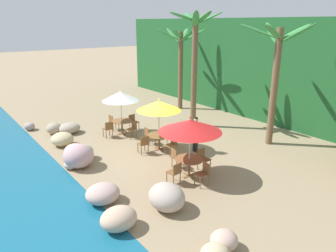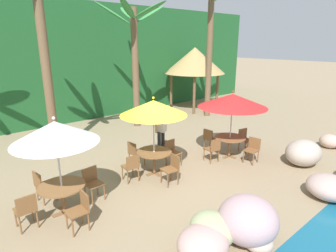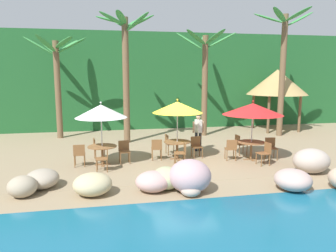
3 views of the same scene
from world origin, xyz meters
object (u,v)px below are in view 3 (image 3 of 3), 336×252
Objects in this scene: umbrella_white at (101,111)px; chair_yellow_seaward at (196,145)px; dining_table_red at (251,145)px; chair_white_left at (79,154)px; umbrella_red at (253,109)px; chair_yellow_inland at (169,143)px; chair_red_inland at (240,143)px; chair_red_right at (265,152)px; chair_yellow_left at (157,148)px; chair_yellow_right at (182,152)px; chair_white_inland at (97,147)px; palm_tree_nearest at (57,70)px; chair_white_right at (104,157)px; umbrella_yellow at (177,107)px; palm_tree_second at (125,57)px; dining_table_yellow at (177,144)px; chair_red_seaward at (271,147)px; palm_tree_fourth at (283,56)px; palapa_hut at (277,82)px; palm_tree_third at (205,67)px; waiter_in_white at (198,130)px; chair_white_seaward at (124,150)px; dining_table_white at (102,149)px; chair_red_left at (231,148)px.

umbrella_white is 2.81× the size of chair_yellow_seaward.
chair_white_left is at bearing 177.63° from dining_table_red.
chair_yellow_inland is at bearing 154.01° from umbrella_red.
chair_red_right is at bearing -79.19° from chair_red_inland.
chair_yellow_left is 4.25m from chair_red_right.
chair_yellow_inland is 1.00× the size of chair_yellow_right.
palm_tree_nearest reaches higher than chair_white_inland.
umbrella_yellow is at bearing 21.21° from chair_white_right.
palm_tree_second is (-1.61, 2.85, 3.78)m from chair_yellow_inland.
dining_table_yellow is 0.86m from chair_yellow_inland.
dining_table_red is 1.26× the size of chair_red_seaward.
chair_yellow_left is 0.13× the size of palm_tree_fourth.
palm_tree_fourth is at bearing -111.89° from palapa_hut.
chair_red_seaward is (6.73, 0.43, 0.00)m from chair_white_right.
palm_tree_third is at bearing 94.33° from chair_red_right.
waiter_in_white reaches higher than chair_white_inland.
umbrella_yellow is 1.84m from chair_yellow_left.
chair_red_inland is (4.97, 0.31, 0.00)m from chair_white_seaward.
umbrella_white is at bearing 176.27° from umbrella_red.
umbrella_white is 2.68m from chair_yellow_left.
palm_tree_second is 1.70× the size of palapa_hut.
dining_table_white is 1.26× the size of chair_red_left.
chair_yellow_right is 0.13× the size of palm_tree_fourth.
dining_table_white is 1.26× the size of chair_yellow_left.
umbrella_white is 6.13m from dining_table_red.
chair_red_left is at bearing -48.26° from palm_tree_second.
umbrella_red is 2.79× the size of chair_red_seaward.
palm_tree_third reaches higher than chair_red_right.
chair_yellow_inland is 4.25m from chair_red_seaward.
umbrella_white is 1.79m from chair_white_inland.
umbrella_red is at bearing 177.80° from chair_red_seaward.
dining_table_white is 11.34m from palm_tree_fourth.
chair_red_left is (5.09, -0.35, -0.10)m from dining_table_white.
umbrella_yellow is (3.01, 0.29, 0.06)m from umbrella_white.
umbrella_white is at bearing 90.00° from dining_table_white.
palm_tree_nearest is at bearing 111.06° from dining_table_white.
umbrella_white is 2.81× the size of chair_red_left.
palm_tree_third is (-0.16, 4.62, 3.30)m from chair_red_inland.
umbrella_red is (6.16, -1.22, 1.57)m from chair_white_inland.
dining_table_red is at bearing 177.80° from chair_red_seaward.
chair_white_left is 3.89m from chair_yellow_inland.
chair_red_right is at bearing -11.85° from chair_yellow_right.
chair_white_right is 1.00× the size of chair_red_inland.
waiter_in_white is (4.25, 1.46, 0.37)m from dining_table_white.
palm_tree_nearest is (-8.07, 5.42, 3.16)m from chair_red_inland.
chair_red_left and chair_red_right have the same top height.
chair_white_right is 1.00× the size of chair_yellow_inland.
chair_white_seaward and chair_white_left have the same top height.
waiter_in_white is at bearing 43.56° from umbrella_yellow.
chair_yellow_left is 3.00m from chair_red_left.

